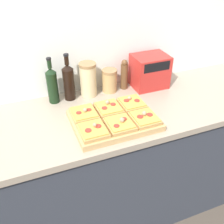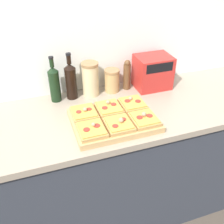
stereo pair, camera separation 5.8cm
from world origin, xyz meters
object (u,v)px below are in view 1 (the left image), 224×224
grain_jar_short (110,81)px  toaster_oven (150,71)px  wine_bottle (69,81)px  grain_jar_tall (88,80)px  cutting_board (114,120)px  pepper_mill (124,75)px  olive_oil_bottle (52,85)px

grain_jar_short → toaster_oven: 0.29m
wine_bottle → grain_jar_tall: 0.13m
cutting_board → pepper_mill: size_ratio=2.22×
olive_oil_bottle → grain_jar_tall: size_ratio=1.31×
olive_oil_bottle → toaster_oven: 0.66m
grain_jar_tall → pepper_mill: (0.26, 0.00, -0.01)m
cutting_board → olive_oil_bottle: bearing=127.2°
cutting_board → grain_jar_short: grain_jar_short is taller
olive_oil_bottle → pepper_mill: 0.49m
cutting_board → wine_bottle: 0.41m
olive_oil_bottle → wine_bottle: (0.10, 0.00, 0.00)m
grain_jar_tall → cutting_board: bearing=-84.0°
wine_bottle → olive_oil_bottle: bearing=-180.0°
pepper_mill → toaster_oven: size_ratio=0.81×
cutting_board → wine_bottle: wine_bottle is taller
olive_oil_bottle → grain_jar_tall: olive_oil_bottle is taller
grain_jar_tall → pepper_mill: 0.26m
wine_bottle → cutting_board: bearing=-65.0°
wine_bottle → pepper_mill: bearing=0.0°
wine_bottle → pepper_mill: wine_bottle is taller
grain_jar_tall → toaster_oven: (0.43, -0.03, -0.00)m
grain_jar_short → pepper_mill: bearing=0.0°
cutting_board → grain_jar_tall: bearing=96.0°
wine_bottle → grain_jar_short: 0.28m
grain_jar_short → olive_oil_bottle: bearing=-180.0°
toaster_oven → grain_jar_tall: bearing=175.6°
pepper_mill → toaster_oven: bearing=-10.6°
olive_oil_bottle → grain_jar_tall: bearing=0.0°
olive_oil_bottle → grain_jar_short: (0.38, 0.00, -0.04)m
grain_jar_tall → grain_jar_short: 0.15m
olive_oil_bottle → grain_jar_short: size_ratio=1.90×
cutting_board → wine_bottle: bearing=115.0°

